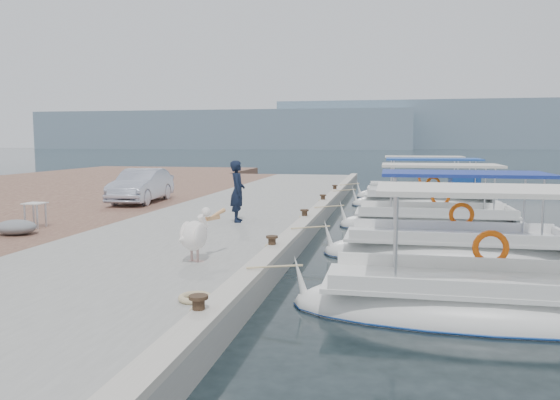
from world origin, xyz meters
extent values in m
plane|color=black|center=(0.00, 0.00, 0.00)|extent=(400.00, 400.00, 0.00)
cube|color=gray|center=(-3.00, 5.00, 0.25)|extent=(6.00, 40.00, 0.50)
cube|color=#AFA99B|center=(-0.22, 5.00, 0.56)|extent=(0.44, 40.00, 0.12)
cube|color=brown|center=(-8.00, 5.00, 0.25)|extent=(4.00, 40.00, 0.50)
cube|color=slate|center=(-60.00, 190.00, 7.00)|extent=(140.00, 40.00, 14.00)
cube|color=slate|center=(40.00, 210.00, 9.00)|extent=(160.00, 40.00, 18.00)
ellipsoid|color=white|center=(3.90, -6.01, 0.05)|extent=(6.61, 2.27, 1.30)
ellipsoid|color=navy|center=(3.90, -6.01, 0.03)|extent=(6.64, 2.32, 0.22)
cube|color=white|center=(3.90, -6.01, 0.55)|extent=(5.42, 1.95, 0.08)
cube|color=silver|center=(4.07, -6.01, 2.19)|extent=(3.97, 2.09, 0.08)
cylinder|color=silver|center=(2.42, -6.86, 1.35)|extent=(0.05, 0.05, 1.60)
torus|color=#EF5C0C|center=(4.20, -4.93, 1.00)|extent=(0.68, 0.12, 0.68)
ellipsoid|color=white|center=(3.97, -1.30, 0.05)|extent=(6.73, 2.38, 1.30)
ellipsoid|color=navy|center=(3.97, -1.30, 0.03)|extent=(6.76, 2.43, 0.22)
cube|color=white|center=(3.97, -1.30, 0.55)|extent=(5.52, 2.05, 0.08)
cube|color=navy|center=(4.13, -1.30, 2.19)|extent=(4.04, 2.19, 0.08)
cylinder|color=silver|center=(2.45, -2.19, 1.35)|extent=(0.05, 0.05, 1.60)
torus|color=#EF5C0C|center=(4.27, -0.17, 1.00)|extent=(0.68, 0.12, 0.68)
ellipsoid|color=white|center=(3.83, 3.50, 0.05)|extent=(6.46, 2.32, 1.30)
ellipsoid|color=navy|center=(3.83, 3.50, 0.03)|extent=(6.49, 2.37, 0.22)
cube|color=white|center=(3.83, 3.50, 0.55)|extent=(5.30, 1.99, 0.08)
cube|color=silver|center=(3.99, 3.50, 2.19)|extent=(3.88, 2.13, 0.08)
cylinder|color=silver|center=(2.38, 2.63, 1.35)|extent=(0.05, 0.05, 1.60)
torus|color=#EF5C0C|center=(4.13, 4.60, 1.00)|extent=(0.68, 0.12, 0.68)
ellipsoid|color=white|center=(4.07, 10.03, 0.05)|extent=(6.94, 2.36, 1.30)
ellipsoid|color=navy|center=(4.07, 10.03, 0.03)|extent=(6.98, 2.41, 0.22)
cube|color=white|center=(4.07, 10.03, 0.55)|extent=(5.69, 2.03, 0.08)
cube|color=#214CA7|center=(4.24, 10.03, 2.19)|extent=(4.16, 2.17, 0.08)
cylinder|color=silver|center=(2.51, 9.14, 1.35)|extent=(0.05, 0.05, 1.60)
torus|color=#EF5C0C|center=(4.37, 11.15, 1.00)|extent=(0.68, 0.12, 0.68)
cube|color=navy|center=(5.63, 10.03, 1.10)|extent=(1.20, 1.65, 1.00)
ellipsoid|color=white|center=(3.89, 13.71, 0.05)|extent=(6.58, 2.03, 1.30)
ellipsoid|color=navy|center=(3.89, 13.71, 0.03)|extent=(6.61, 2.07, 0.22)
cube|color=white|center=(3.89, 13.71, 0.55)|extent=(5.40, 1.74, 0.08)
cube|color=beige|center=(4.05, 13.71, 2.19)|extent=(3.95, 1.87, 0.08)
cylinder|color=silver|center=(2.41, 12.95, 1.35)|extent=(0.05, 0.05, 1.60)
torus|color=#EF5C0C|center=(4.19, 14.67, 1.00)|extent=(0.68, 0.12, 0.68)
cylinder|color=black|center=(-0.35, -8.50, 0.65)|extent=(0.18, 0.18, 0.30)
cylinder|color=black|center=(-0.35, -8.50, 0.80)|extent=(0.28, 0.28, 0.05)
cylinder|color=black|center=(-0.35, -3.50, 0.65)|extent=(0.18, 0.18, 0.30)
cylinder|color=black|center=(-0.35, -3.50, 0.80)|extent=(0.28, 0.28, 0.05)
cylinder|color=black|center=(-0.35, 1.50, 0.65)|extent=(0.18, 0.18, 0.30)
cylinder|color=black|center=(-0.35, 1.50, 0.80)|extent=(0.28, 0.28, 0.05)
cylinder|color=black|center=(-0.35, 6.50, 0.65)|extent=(0.18, 0.18, 0.30)
cylinder|color=black|center=(-0.35, 6.50, 0.80)|extent=(0.28, 0.28, 0.05)
cylinder|color=black|center=(-0.35, 11.50, 0.65)|extent=(0.18, 0.18, 0.30)
cylinder|color=black|center=(-0.35, 11.50, 0.80)|extent=(0.28, 0.28, 0.05)
cylinder|color=tan|center=(-1.76, -4.99, 0.67)|extent=(0.05, 0.05, 0.34)
cylinder|color=tan|center=(-1.61, -5.05, 0.67)|extent=(0.05, 0.05, 0.34)
ellipsoid|color=white|center=(-1.68, -5.02, 1.04)|extent=(0.74, 0.92, 0.63)
cylinder|color=white|center=(-1.58, -4.75, 1.31)|extent=(0.23, 0.32, 0.33)
sphere|color=white|center=(-1.54, -4.66, 1.50)|extent=(0.21, 0.21, 0.21)
cone|color=#EAA566|center=(-1.43, -4.37, 1.41)|extent=(0.32, 0.61, 0.24)
imported|color=black|center=(-2.33, 0.60, 1.46)|extent=(0.61, 0.79, 1.91)
imported|color=silver|center=(-7.69, 5.09, 1.19)|extent=(1.78, 4.27, 1.37)
ellipsoid|color=slate|center=(-7.57, -2.83, 0.70)|extent=(1.10, 0.90, 0.40)
cylinder|color=silver|center=(-7.99, -1.88, 0.85)|extent=(0.06, 0.06, 0.70)
cylinder|color=silver|center=(-7.59, -1.88, 0.85)|extent=(0.06, 0.06, 0.70)
cylinder|color=silver|center=(-7.99, -1.48, 0.85)|extent=(0.06, 0.06, 0.70)
cylinder|color=silver|center=(-7.59, -1.48, 0.85)|extent=(0.06, 0.06, 0.70)
cube|color=white|center=(-7.79, -1.68, 1.21)|extent=(0.55, 0.55, 0.03)
torus|color=#C6B284|center=(-0.69, -7.72, 0.55)|extent=(0.54, 0.54, 0.10)
camera|label=1|loc=(2.27, -15.70, 3.01)|focal=35.00mm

